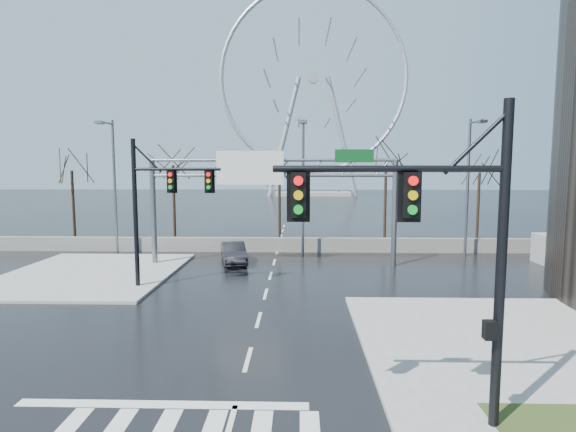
{
  "coord_description": "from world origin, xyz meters",
  "views": [
    {
      "loc": [
        1.72,
        -14.55,
        6.38
      ],
      "look_at": [
        1.14,
        8.45,
        4.0
      ],
      "focal_mm": 28.0,
      "sensor_mm": 36.0,
      "label": 1
    }
  ],
  "objects_px": {
    "signal_mast_near": "(445,234)",
    "ferris_wheel": "(313,86)",
    "car": "(234,253)",
    "signal_mast_far": "(156,199)",
    "sign_gantry": "(267,188)"
  },
  "relations": [
    {
      "from": "signal_mast_near",
      "to": "ferris_wheel",
      "type": "bearing_deg",
      "value": 90.08
    },
    {
      "from": "ferris_wheel",
      "to": "car",
      "type": "distance_m",
      "value": 83.74
    },
    {
      "from": "signal_mast_far",
      "to": "ferris_wheel",
      "type": "distance_m",
      "value": 89.3
    },
    {
      "from": "ferris_wheel",
      "to": "signal_mast_near",
      "type": "bearing_deg",
      "value": -89.92
    },
    {
      "from": "signal_mast_far",
      "to": "ferris_wheel",
      "type": "height_order",
      "value": "ferris_wheel"
    },
    {
      "from": "signal_mast_near",
      "to": "signal_mast_far",
      "type": "relative_size",
      "value": 1.0
    },
    {
      "from": "signal_mast_far",
      "to": "sign_gantry",
      "type": "height_order",
      "value": "signal_mast_far"
    },
    {
      "from": "signal_mast_near",
      "to": "ferris_wheel",
      "type": "height_order",
      "value": "ferris_wheel"
    },
    {
      "from": "ferris_wheel",
      "to": "signal_mast_far",
      "type": "bearing_deg",
      "value": -97.2
    },
    {
      "from": "signal_mast_near",
      "to": "car",
      "type": "distance_m",
      "value": 21.56
    },
    {
      "from": "sign_gantry",
      "to": "signal_mast_near",
      "type": "bearing_deg",
      "value": -73.81
    },
    {
      "from": "sign_gantry",
      "to": "car",
      "type": "relative_size",
      "value": 3.77
    },
    {
      "from": "ferris_wheel",
      "to": "car",
      "type": "height_order",
      "value": "ferris_wheel"
    },
    {
      "from": "signal_mast_near",
      "to": "sign_gantry",
      "type": "distance_m",
      "value": 19.79
    },
    {
      "from": "signal_mast_near",
      "to": "signal_mast_far",
      "type": "xyz_separation_m",
      "value": [
        -11.01,
        13.0,
        -0.04
      ]
    }
  ]
}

